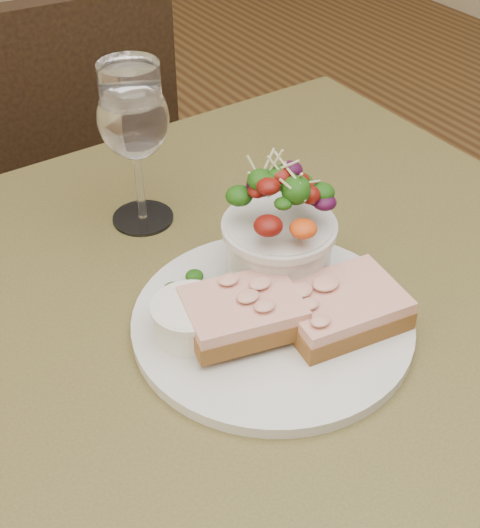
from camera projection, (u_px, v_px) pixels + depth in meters
cafe_table at (264, 385)px, 0.78m from camera, size 0.80×0.80×0.75m
chair_far at (54, 281)px, 1.47m from camera, size 0.46×0.46×0.90m
dinner_plate at (272, 322)px, 0.70m from camera, size 0.27×0.27×0.01m
sandwich_front at (341, 307)px, 0.69m from camera, size 0.12×0.10×0.03m
sandwich_back at (242, 312)px, 0.67m from camera, size 0.12×0.10×0.03m
ramekin at (190, 318)px, 0.67m from camera, size 0.07×0.07×0.04m
salad_bowl at (279, 225)px, 0.72m from camera, size 0.11×0.11×0.13m
garnish at (182, 288)px, 0.72m from camera, size 0.05×0.04×0.02m
wine_glass at (134, 123)px, 0.77m from camera, size 0.08×0.08×0.18m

